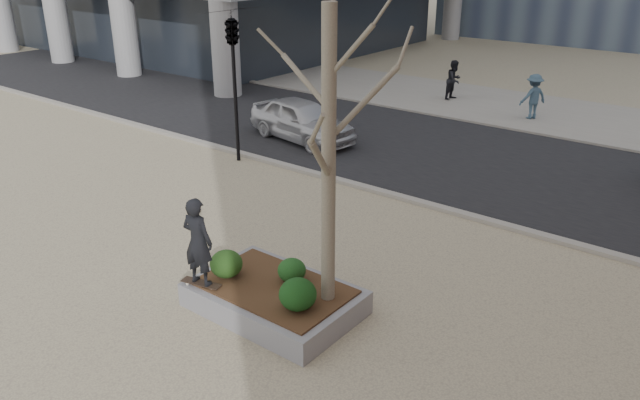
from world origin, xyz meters
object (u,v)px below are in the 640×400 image
Objects in this scene: planter at (275,299)px; police_car at (302,120)px; skateboarder at (198,242)px; skateboard at (201,284)px.

planter is 0.73× the size of police_car.
skateboarder reaches higher than planter.
police_car is (-5.17, 9.17, 0.23)m from skateboard.
planter is 1.37m from skateboard.
skateboarder reaches higher than skateboard.
skateboard is at bearing 180.00° from skateboarder.
skateboarder is at bearing -140.52° from police_car.
skateboard is at bearing -145.02° from planter.
skateboard is 10.53m from police_car.
planter is at bearing -153.12° from skateboarder.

